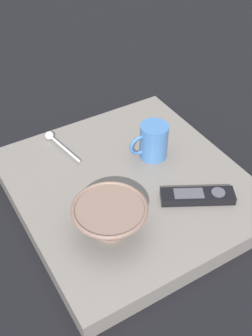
% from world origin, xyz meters
% --- Properties ---
extents(ground_plane, '(6.00, 6.00, 0.00)m').
position_xyz_m(ground_plane, '(0.00, 0.00, 0.00)').
color(ground_plane, black).
extents(table, '(0.56, 0.53, 0.05)m').
position_xyz_m(table, '(0.00, 0.00, 0.02)').
color(table, '#5B5651').
rests_on(table, ground).
extents(cereal_bowl, '(0.16, 0.16, 0.07)m').
position_xyz_m(cereal_bowl, '(0.11, -0.11, 0.09)').
color(cereal_bowl, brown).
rests_on(cereal_bowl, table).
extents(coffee_mug, '(0.07, 0.10, 0.09)m').
position_xyz_m(coffee_mug, '(-0.05, 0.10, 0.09)').
color(coffee_mug, '#33598C').
rests_on(coffee_mug, table).
extents(teaspoon, '(0.15, 0.04, 0.02)m').
position_xyz_m(teaspoon, '(-0.23, -0.10, 0.06)').
color(teaspoon, silver).
rests_on(teaspoon, table).
extents(tv_remote_near, '(0.12, 0.17, 0.02)m').
position_xyz_m(tv_remote_near, '(0.13, 0.10, 0.06)').
color(tv_remote_near, black).
rests_on(tv_remote_near, table).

